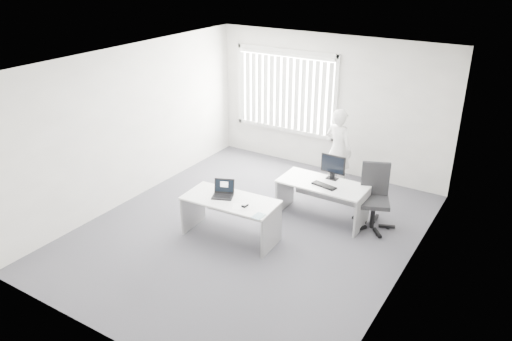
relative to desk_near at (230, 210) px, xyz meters
The scene contains 18 objects.
ground 0.61m from the desk_near, 64.96° to the left, with size 6.00×6.00×0.00m, color #595860.
wall_back 3.45m from the desk_near, 87.38° to the left, with size 5.00×0.02×2.80m, color silver.
wall_front 2.83m from the desk_near, 86.74° to the right, with size 5.00×0.02×2.80m, color silver.
wall_left 2.54m from the desk_near, behind, with size 0.02×6.00×2.80m, color silver.
wall_right 2.82m from the desk_near, ahead, with size 0.02×6.00×2.80m, color silver.
ceiling 2.34m from the desk_near, 64.96° to the left, with size 5.00×6.00×0.02m, color white.
window 3.55m from the desk_near, 104.46° to the left, with size 2.32×0.06×1.76m, color silver.
blinds 3.49m from the desk_near, 104.72° to the left, with size 2.20×0.10×1.50m, color white, non-canonical shape.
desk_near is the anchor object (origin of this frame).
desk_far 1.65m from the desk_near, 53.59° to the left, with size 1.48×0.69×0.68m.
office_chair 2.38m from the desk_near, 40.31° to the left, with size 0.82×0.82×1.09m.
person 2.68m from the desk_near, 74.51° to the left, with size 0.59×0.39×1.61m, color silver.
laptop 0.35m from the desk_near, behind, with size 0.32×0.29×0.25m, color black, non-canonical shape.
paper_sheet 0.36m from the desk_near, 19.63° to the right, with size 0.29×0.20×0.00m, color white.
mouse 0.40m from the desk_near, 13.46° to the right, with size 0.06×0.11×0.04m, color silver, non-canonical shape.
booklet 0.73m from the desk_near, 19.21° to the right, with size 0.14×0.20×0.01m, color white.
keyboard 1.62m from the desk_near, 49.51° to the left, with size 0.43×0.14×0.02m, color black.
monitor 1.92m from the desk_near, 56.41° to the left, with size 0.44×0.13×0.44m, color black, non-canonical shape.
Camera 1 is at (3.87, -6.01, 4.28)m, focal length 35.00 mm.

